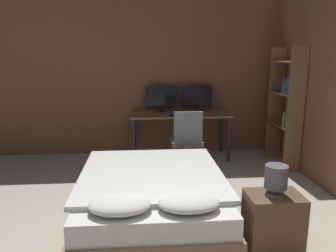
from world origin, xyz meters
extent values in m
cube|color=brown|center=(0.00, 3.74, 1.35)|extent=(12.00, 0.06, 2.70)
cube|color=#846647|center=(-0.28, 1.29, 0.11)|extent=(1.53, 1.97, 0.22)
cube|color=silver|center=(-0.28, 1.29, 0.33)|extent=(1.47, 1.91, 0.21)
cube|color=silver|center=(-0.28, 1.41, 0.46)|extent=(1.57, 1.66, 0.05)
ellipsoid|color=silver|center=(-0.58, 0.55, 0.50)|extent=(0.55, 0.38, 0.13)
ellipsoid|color=silver|center=(0.03, 0.55, 0.50)|extent=(0.55, 0.38, 0.13)
cube|color=brown|center=(0.79, 0.52, 0.28)|extent=(0.48, 0.35, 0.56)
cylinder|color=gray|center=(0.79, 0.52, 0.57)|extent=(0.16, 0.16, 0.01)
cylinder|color=gray|center=(0.79, 0.52, 0.60)|extent=(0.02, 0.02, 0.05)
cylinder|color=#4C4C51|center=(0.79, 0.52, 0.73)|extent=(0.20, 0.20, 0.21)
cube|color=#846042|center=(0.28, 3.35, 0.76)|extent=(1.68, 0.63, 0.03)
cylinder|color=#2D2D33|center=(-0.51, 3.09, 0.37)|extent=(0.05, 0.05, 0.75)
cylinder|color=#2D2D33|center=(1.07, 3.09, 0.37)|extent=(0.05, 0.05, 0.75)
cylinder|color=#2D2D33|center=(-0.51, 3.62, 0.37)|extent=(0.05, 0.05, 0.75)
cylinder|color=#2D2D33|center=(1.07, 3.62, 0.37)|extent=(0.05, 0.05, 0.75)
cylinder|color=black|center=(-0.03, 3.57, 0.78)|extent=(0.16, 0.16, 0.01)
cylinder|color=black|center=(-0.03, 3.57, 0.83)|extent=(0.03, 0.03, 0.09)
cube|color=black|center=(-0.03, 3.57, 1.05)|extent=(0.55, 0.03, 0.34)
cube|color=black|center=(-0.03, 3.55, 1.05)|extent=(0.52, 0.00, 0.31)
cylinder|color=black|center=(0.58, 3.57, 0.78)|extent=(0.16, 0.16, 0.01)
cylinder|color=black|center=(0.58, 3.57, 0.83)|extent=(0.03, 0.03, 0.09)
cube|color=black|center=(0.58, 3.57, 1.05)|extent=(0.55, 0.03, 0.34)
cube|color=black|center=(0.58, 3.55, 1.05)|extent=(0.52, 0.00, 0.31)
cube|color=black|center=(0.28, 3.14, 0.78)|extent=(0.39, 0.13, 0.02)
ellipsoid|color=black|center=(0.56, 3.14, 0.79)|extent=(0.07, 0.05, 0.04)
cylinder|color=black|center=(0.29, 2.72, 0.02)|extent=(0.52, 0.52, 0.04)
cylinder|color=gray|center=(0.29, 2.72, 0.23)|extent=(0.05, 0.05, 0.38)
cube|color=slate|center=(0.29, 2.72, 0.46)|extent=(0.46, 0.46, 0.07)
cube|color=slate|center=(0.29, 2.51, 0.73)|extent=(0.42, 0.05, 0.46)
cube|color=brown|center=(1.88, 2.48, 0.94)|extent=(0.26, 0.02, 1.87)
cube|color=brown|center=(1.88, 3.21, 0.94)|extent=(0.26, 0.02, 1.87)
cube|color=brown|center=(1.88, 2.84, 0.66)|extent=(0.26, 0.70, 0.02)
cube|color=brown|center=(1.88, 2.84, 1.16)|extent=(0.26, 0.70, 0.02)
cube|color=brown|center=(1.88, 2.84, 1.65)|extent=(0.26, 0.70, 0.02)
cube|color=orange|center=(1.88, 2.51, 0.77)|extent=(0.22, 0.02, 0.21)
cube|color=#337042|center=(1.88, 2.55, 0.79)|extent=(0.22, 0.03, 0.24)
cube|color=#337042|center=(1.88, 2.59, 0.80)|extent=(0.22, 0.03, 0.26)
cube|color=#BCB29E|center=(1.88, 2.64, 0.78)|extent=(0.22, 0.02, 0.23)
cube|color=teal|center=(1.88, 2.67, 0.75)|extent=(0.22, 0.02, 0.17)
cube|color=teal|center=(1.88, 2.53, 1.27)|extent=(0.22, 0.04, 0.19)
cube|color=#7A387F|center=(1.88, 2.58, 1.31)|extent=(0.22, 0.04, 0.27)
cube|color=#337042|center=(1.88, 2.62, 1.30)|extent=(0.22, 0.04, 0.25)
cube|color=#337042|center=(1.88, 2.68, 1.27)|extent=(0.22, 0.04, 0.19)
cube|color=#7A387F|center=(1.88, 2.72, 1.30)|extent=(0.22, 0.04, 0.25)
cube|color=#2D4784|center=(1.88, 2.77, 1.28)|extent=(0.22, 0.03, 0.22)
camera|label=1|loc=(-0.37, -2.09, 1.78)|focal=35.00mm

